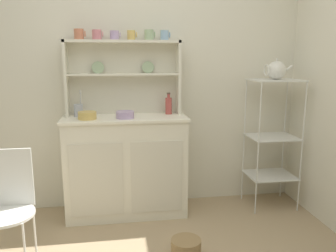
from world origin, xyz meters
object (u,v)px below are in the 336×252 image
Objects in this scene: hutch_cabinet at (126,165)px; floor_basket at (186,250)px; porcelain_teapot at (276,70)px; cup_terracotta_0 at (79,34)px; bakers_rack at (273,130)px; jam_bottle at (169,105)px; hutch_shelf_unit at (123,71)px; utensil_jar at (79,110)px; bowl_mixing_large at (87,115)px; wire_chair at (7,202)px.

floor_basket is at bearing -64.90° from hutch_cabinet.
porcelain_teapot reaches higher than hutch_cabinet.
floor_basket is at bearing -51.37° from cup_terracotta_0.
porcelain_teapot reaches higher than bakers_rack.
hutch_shelf_unit is at bearing 169.23° from jam_bottle.
jam_bottle is (-0.98, 0.12, 0.25)m from bakers_rack.
utensil_jar reaches higher than floor_basket.
hutch_cabinet is at bearing -10.89° from utensil_jar.
cup_terracotta_0 is 0.62× the size of bowl_mixing_large.
jam_bottle is at bearing 173.06° from porcelain_teapot.
hutch_shelf_unit is 1.51m from bakers_rack.
utensil_jar is (0.39, 0.89, 0.46)m from wire_chair.
hutch_cabinet is 1.23m from cup_terracotta_0.
hutch_shelf_unit is 5.20× the size of jam_bottle.
cup_terracotta_0 is at bearing 75.09° from wire_chair.
utensil_jar reaches higher than wire_chair.
bowl_mixing_large is at bearing -60.68° from utensil_jar.
cup_terracotta_0 is at bearing 104.93° from bowl_mixing_large.
jam_bottle is 0.76× the size of porcelain_teapot.
cup_terracotta_0 reaches higher than hutch_shelf_unit.
hutch_shelf_unit is 4.42× the size of utensil_jar.
floor_basket is at bearing -91.04° from jam_bottle.
hutch_shelf_unit is 10.60× the size of cup_terracotta_0.
utensil_jar is at bearing -179.43° from jam_bottle.
wire_chair is 0.98m from bowl_mixing_large.
bakers_rack is (1.39, -0.03, 0.28)m from hutch_cabinet.
bakers_rack reaches higher than bowl_mixing_large.
bowl_mixing_large is (0.05, -0.20, -0.68)m from cup_terracotta_0.
floor_basket is at bearing -141.33° from bakers_rack.
porcelain_teapot is (1.71, 0.04, 0.37)m from bowl_mixing_large.
jam_bottle is 0.81m from utensil_jar.
bakers_rack is 1.72m from bowl_mixing_large.
cup_terracotta_0 is 0.37× the size of porcelain_teapot.
porcelain_teapot is (1.39, -0.03, 0.85)m from hutch_cabinet.
floor_basket is (-1.00, -0.80, -0.68)m from bakers_rack.
hutch_cabinet is 1.42m from bakers_rack.
porcelain_teapot is at bearing -3.55° from utensil_jar.
jam_bottle is at bearing 88.96° from floor_basket.
jam_bottle reaches higher than bowl_mixing_large.
bakers_rack is 12.72× the size of cup_terracotta_0.
porcelain_teapot is at bearing -6.94° from jam_bottle.
hutch_cabinet is at bearing -18.12° from cup_terracotta_0.
hutch_shelf_unit reaches higher than wire_chair.
porcelain_teapot is (1.76, -0.16, -0.31)m from cup_terracotta_0.
cup_terracotta_0 is (-0.37, -0.04, 0.32)m from hutch_shelf_unit.
utensil_jar is at bearing -168.13° from hutch_shelf_unit.
hutch_cabinet is 7.07× the size of bowl_mixing_large.
jam_bottle is at bearing 11.96° from hutch_cabinet.
bakers_rack reaches higher than utensil_jar.
hutch_shelf_unit is 1.40m from porcelain_teapot.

